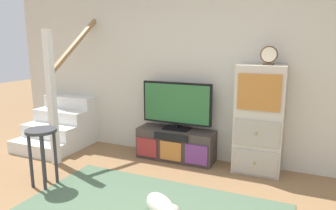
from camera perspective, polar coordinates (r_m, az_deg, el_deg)
name	(u,v)px	position (r m, az deg, el deg)	size (l,w,h in m)	color
back_wall	(204,63)	(4.25, 6.70, 7.77)	(6.40, 0.12, 2.70)	beige
media_console	(176,144)	(4.33, 1.46, -7.42)	(1.10, 0.38, 0.44)	#423833
television	(177,105)	(4.20, 1.63, 0.07)	(1.00, 0.22, 0.66)	black
side_cabinet	(259,120)	(3.94, 16.69, -2.78)	(0.58, 0.38, 1.37)	beige
desk_clock	(269,56)	(3.81, 18.43, 8.81)	(0.20, 0.08, 0.22)	#4C3823
staircase	(68,120)	(5.30, -18.30, -2.74)	(1.00, 1.36, 2.20)	white
bar_stool_near	(42,144)	(3.75, -22.58, -6.72)	(0.34, 0.34, 0.68)	#333338
dog	(162,207)	(3.00, -1.11, -18.68)	(0.48, 0.42, 0.23)	beige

